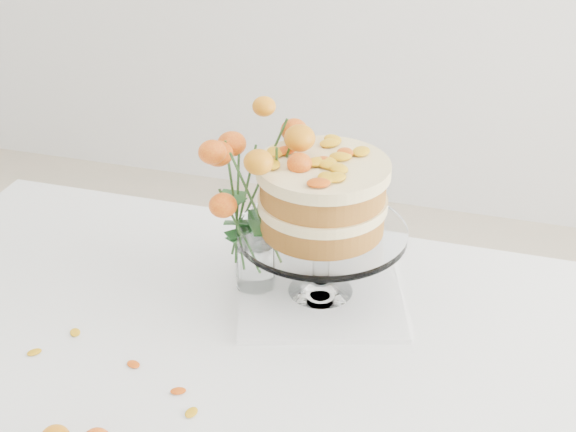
% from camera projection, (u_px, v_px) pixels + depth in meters
% --- Properties ---
extents(table, '(1.43, 0.93, 0.76)m').
position_uv_depth(table, '(222.00, 378.00, 1.46)').
color(table, tan).
rests_on(table, ground).
extents(napkin, '(0.39, 0.39, 0.01)m').
position_uv_depth(napkin, '(320.00, 292.00, 1.55)').
color(napkin, white).
rests_on(napkin, table).
extents(cake_stand, '(0.32, 0.32, 0.28)m').
position_uv_depth(cake_stand, '(322.00, 204.00, 1.45)').
color(cake_stand, white).
rests_on(cake_stand, napkin).
extents(rose_vase, '(0.32, 0.32, 0.38)m').
position_uv_depth(rose_vase, '(254.00, 186.00, 1.46)').
color(rose_vase, white).
rests_on(rose_vase, table).
extents(stray_petal_a, '(0.03, 0.02, 0.00)m').
position_uv_depth(stray_petal_a, '(133.00, 364.00, 1.37)').
color(stray_petal_a, '#E2A00E').
rests_on(stray_petal_a, table).
extents(stray_petal_b, '(0.03, 0.02, 0.00)m').
position_uv_depth(stray_petal_b, '(178.00, 391.00, 1.31)').
color(stray_petal_b, '#E2A00E').
rests_on(stray_petal_b, table).
extents(stray_petal_c, '(0.03, 0.02, 0.00)m').
position_uv_depth(stray_petal_c, '(191.00, 413.00, 1.27)').
color(stray_petal_c, '#E2A00E').
rests_on(stray_petal_c, table).
extents(stray_petal_d, '(0.03, 0.02, 0.00)m').
position_uv_depth(stray_petal_d, '(75.00, 333.00, 1.44)').
color(stray_petal_d, '#E2A00E').
rests_on(stray_petal_d, table).
extents(stray_petal_e, '(0.03, 0.02, 0.00)m').
position_uv_depth(stray_petal_e, '(34.00, 352.00, 1.39)').
color(stray_petal_e, '#E2A00E').
rests_on(stray_petal_e, table).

